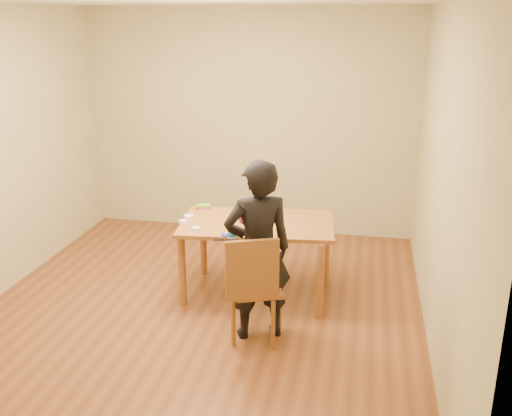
% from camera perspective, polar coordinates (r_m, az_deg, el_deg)
% --- Properties ---
extents(room_shell, '(4.00, 4.50, 2.70)m').
position_cam_1_polar(room_shell, '(5.14, -5.01, 4.82)').
color(room_shell, brown).
rests_on(room_shell, ground).
extents(dining_table, '(1.49, 0.98, 0.04)m').
position_cam_1_polar(dining_table, '(5.33, 0.10, -1.57)').
color(dining_table, brown).
rests_on(dining_table, floor).
extents(dining_chair, '(0.49, 0.49, 0.04)m').
position_cam_1_polar(dining_chair, '(4.72, 0.09, -8.05)').
color(dining_chair, brown).
rests_on(dining_chair, floor).
extents(cake_plate, '(0.30, 0.30, 0.02)m').
position_cam_1_polar(cake_plate, '(5.35, -0.12, -1.17)').
color(cake_plate, red).
rests_on(cake_plate, dining_table).
extents(cake, '(0.23, 0.23, 0.07)m').
position_cam_1_polar(cake, '(5.33, -0.12, -0.69)').
color(cake, white).
rests_on(cake, cake_plate).
extents(frosting_dome, '(0.23, 0.23, 0.03)m').
position_cam_1_polar(frosting_dome, '(5.32, -0.12, -0.18)').
color(frosting_dome, white).
rests_on(frosting_dome, cake).
extents(frosting_tub, '(0.09, 0.09, 0.08)m').
position_cam_1_polar(frosting_tub, '(4.94, -2.39, -2.57)').
color(frosting_tub, white).
rests_on(frosting_tub, dining_table).
extents(frosting_lid, '(0.10, 0.10, 0.01)m').
position_cam_1_polar(frosting_lid, '(5.01, -2.97, -2.66)').
color(frosting_lid, '#1C27B6').
rests_on(frosting_lid, dining_table).
extents(frosting_dollop, '(0.04, 0.04, 0.02)m').
position_cam_1_polar(frosting_dollop, '(5.01, -2.98, -2.52)').
color(frosting_dollop, white).
rests_on(frosting_dollop, frosting_lid).
extents(ramekin_green, '(0.07, 0.07, 0.04)m').
position_cam_1_polar(ramekin_green, '(5.12, -6.03, -2.13)').
color(ramekin_green, white).
rests_on(ramekin_green, dining_table).
extents(ramekin_yellow, '(0.09, 0.09, 0.04)m').
position_cam_1_polar(ramekin_yellow, '(5.42, -6.75, -0.94)').
color(ramekin_yellow, white).
rests_on(ramekin_yellow, dining_table).
extents(ramekin_multi, '(0.07, 0.07, 0.04)m').
position_cam_1_polar(ramekin_multi, '(5.31, -7.33, -1.40)').
color(ramekin_multi, white).
rests_on(ramekin_multi, dining_table).
extents(candy_box_pink, '(0.13, 0.09, 0.02)m').
position_cam_1_polar(candy_box_pink, '(5.72, -5.26, 0.04)').
color(candy_box_pink, '#EA37BC').
rests_on(candy_box_pink, dining_table).
extents(candy_box_green, '(0.15, 0.11, 0.02)m').
position_cam_1_polar(candy_box_green, '(5.72, -5.31, 0.24)').
color(candy_box_green, green).
rests_on(candy_box_green, candy_box_pink).
extents(spatula, '(0.17, 0.04, 0.01)m').
position_cam_1_polar(spatula, '(4.89, -3.23, -3.20)').
color(spatula, black).
rests_on(spatula, dining_table).
extents(person, '(0.66, 0.56, 1.53)m').
position_cam_1_polar(person, '(4.63, 0.20, -4.32)').
color(person, black).
rests_on(person, floor).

